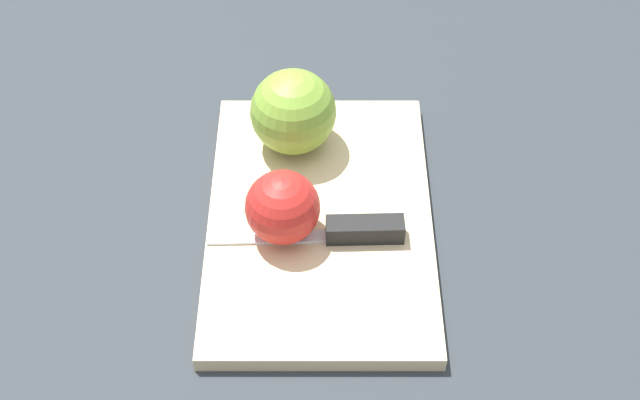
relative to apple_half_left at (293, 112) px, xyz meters
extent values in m
plane|color=#282D33|center=(0.09, 0.04, -0.06)|extent=(4.00, 4.00, 0.00)
cube|color=#D1B789|center=(0.09, 0.04, -0.05)|extent=(0.34, 0.25, 0.02)
sphere|color=olive|center=(0.00, 0.00, 0.00)|extent=(0.08, 0.08, 0.08)
cylinder|color=beige|center=(0.00, 0.01, 0.00)|extent=(0.07, 0.04, 0.08)
sphere|color=red|center=(0.12, 0.01, -0.01)|extent=(0.07, 0.07, 0.07)
cylinder|color=beige|center=(0.11, 0.01, -0.01)|extent=(0.06, 0.03, 0.06)
cube|color=silver|center=(0.13, -0.01, -0.04)|extent=(0.03, 0.11, 0.00)
cube|color=black|center=(0.11, 0.08, -0.03)|extent=(0.03, 0.07, 0.02)
camera|label=1|loc=(0.63, 0.11, 0.58)|focal=50.00mm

